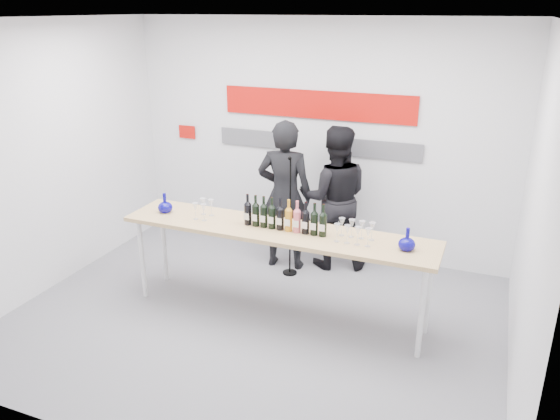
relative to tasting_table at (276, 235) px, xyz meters
The scene contains 12 objects.
ground 0.95m from the tasting_table, 132.16° to the right, with size 5.00×5.00×0.00m, color slate.
back_wall 1.90m from the tasting_table, 95.69° to the left, with size 5.00×0.04×3.00m, color silver.
signage 2.00m from the tasting_table, 97.57° to the left, with size 3.38×0.02×0.79m.
tasting_table is the anchor object (origin of this frame).
wine_bottles 0.26m from the tasting_table, ahead, with size 0.89×0.08×0.33m.
decanter_left 1.32m from the tasting_table, behind, with size 0.16×0.16×0.21m, color #0A0678, non-canonical shape.
decanter_right 1.32m from the tasting_table, ahead, with size 0.16×0.16×0.21m, color #0A0678, non-canonical shape.
glasses_left 0.86m from the tasting_table, behind, with size 0.16×0.22×0.18m.
glasses_right 0.83m from the tasting_table, ahead, with size 0.36×0.23×0.18m.
presenter_left 1.18m from the tasting_table, 107.29° to the left, with size 0.68×0.45×1.87m, color black.
presenter_right 1.39m from the tasting_table, 81.62° to the left, with size 0.87×0.68×1.79m, color black.
mic_stand 1.05m from the tasting_table, 102.43° to the left, with size 0.17×0.17×1.50m.
Camera 1 is at (2.13, -4.53, 3.09)m, focal length 35.00 mm.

